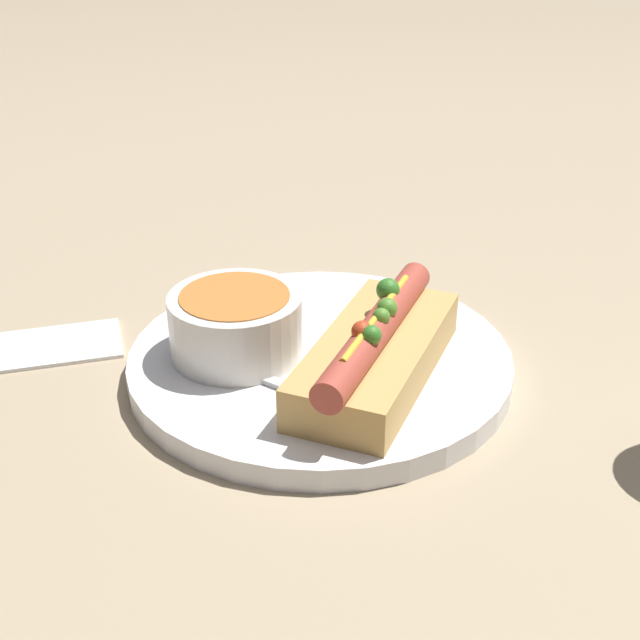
% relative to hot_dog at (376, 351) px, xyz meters
% --- Properties ---
extents(ground_plane, '(4.00, 4.00, 0.00)m').
position_rel_hot_dog_xyz_m(ground_plane, '(-0.01, 0.05, -0.04)').
color(ground_plane, tan).
extents(dinner_plate, '(0.28, 0.28, 0.02)m').
position_rel_hot_dog_xyz_m(dinner_plate, '(-0.01, 0.05, -0.03)').
color(dinner_plate, white).
rests_on(dinner_plate, ground_plane).
extents(hot_dog, '(0.19, 0.16, 0.06)m').
position_rel_hot_dog_xyz_m(hot_dog, '(0.00, 0.00, 0.00)').
color(hot_dog, tan).
rests_on(hot_dog, dinner_plate).
extents(soup_bowl, '(0.10, 0.10, 0.05)m').
position_rel_hot_dog_xyz_m(soup_bowl, '(-0.06, 0.08, 0.00)').
color(soup_bowl, silver).
rests_on(soup_bowl, dinner_plate).
extents(spoon, '(0.07, 0.14, 0.01)m').
position_rel_hot_dog_xyz_m(spoon, '(-0.08, 0.08, -0.02)').
color(spoon, '#B7B7BC').
rests_on(spoon, dinner_plate).
extents(napkin, '(0.13, 0.10, 0.01)m').
position_rel_hot_dog_xyz_m(napkin, '(-0.17, 0.20, -0.04)').
color(napkin, white).
rests_on(napkin, ground_plane).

